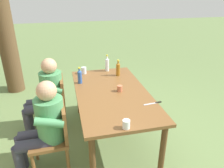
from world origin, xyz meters
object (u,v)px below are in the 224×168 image
at_px(person_in_plaid_shirt, 44,124).
at_px(table_knife, 154,103).
at_px(bottle_amber, 118,69).
at_px(cup_terracotta, 120,88).
at_px(chair_far_left, 55,134).
at_px(bottle_blue, 80,76).
at_px(chair_far_right, 56,102).
at_px(person_in_white_shirt, 47,93).
at_px(dining_table, 112,97).
at_px(cup_white, 126,124).
at_px(backpack_by_far_side, 110,82).
at_px(cup_glass, 84,70).
at_px(bottle_clear, 107,64).

xyz_separation_m(person_in_plaid_shirt, table_knife, (-0.02, -1.33, 0.11)).
xyz_separation_m(bottle_amber, cup_terracotta, (-0.57, 0.12, -0.07)).
relative_size(chair_far_left, person_in_plaid_shirt, 0.74).
height_order(bottle_blue, cup_terracotta, bottle_blue).
xyz_separation_m(chair_far_right, person_in_white_shirt, (0.00, 0.11, 0.17)).
bearing_deg(chair_far_right, dining_table, -117.25).
bearing_deg(dining_table, cup_white, 176.67).
xyz_separation_m(bottle_amber, cup_white, (-1.40, 0.28, -0.07)).
height_order(person_in_white_shirt, backpack_by_far_side, person_in_white_shirt).
distance_m(chair_far_right, backpack_by_far_side, 1.59).
height_order(bottle_blue, cup_glass, bottle_blue).
relative_size(chair_far_right, person_in_white_shirt, 0.74).
xyz_separation_m(chair_far_right, bottle_amber, (0.16, -1.02, 0.39)).
relative_size(cup_white, cup_glass, 0.86).
relative_size(dining_table, bottle_clear, 6.33).
relative_size(bottle_amber, cup_glass, 2.39).
xyz_separation_m(cup_terracotta, table_knife, (-0.43, -0.33, -0.04)).
relative_size(cup_terracotta, cup_glass, 0.76).
bearing_deg(bottle_blue, dining_table, -135.37).
bearing_deg(table_knife, bottle_clear, 14.88).
height_order(cup_white, cup_terracotta, cup_white).
distance_m(chair_far_right, bottle_amber, 1.10).
height_order(chair_far_left, person_in_plaid_shirt, person_in_plaid_shirt).
relative_size(dining_table, person_in_plaid_shirt, 1.53).
bearing_deg(chair_far_left, cup_glass, -22.59).
bearing_deg(chair_far_left, person_in_white_shirt, 7.72).
bearing_deg(person_in_white_shirt, chair_far_right, -90.07).
xyz_separation_m(bottle_clear, bottle_amber, (-0.24, -0.13, -0.01)).
distance_m(cup_terracotta, table_knife, 0.54).
height_order(dining_table, chair_far_left, chair_far_left).
bearing_deg(bottle_blue, chair_far_right, 89.64).
bearing_deg(bottle_clear, bottle_blue, 129.01).
height_order(dining_table, cup_white, cup_white).
bearing_deg(cup_terracotta, cup_glass, 27.69).
relative_size(chair_far_left, bottle_clear, 3.06).
bearing_deg(cup_white, bottle_clear, -5.35).
xyz_separation_m(person_in_white_shirt, cup_glass, (0.37, -0.60, 0.16)).
relative_size(person_in_plaid_shirt, cup_terracotta, 14.02).
bearing_deg(backpack_by_far_side, person_in_plaid_shirt, 147.63).
distance_m(person_in_white_shirt, cup_white, 1.51).
distance_m(bottle_blue, cup_white, 1.29).
xyz_separation_m(chair_far_left, person_in_plaid_shirt, (-0.00, 0.11, 0.17)).
bearing_deg(cup_white, chair_far_right, 30.69).
bearing_deg(backpack_by_far_side, cup_white, 171.09).
bearing_deg(person_in_plaid_shirt, cup_terracotta, -68.06).
height_order(chair_far_right, bottle_amber, bottle_amber).
xyz_separation_m(chair_far_right, bottle_clear, (0.40, -0.89, 0.40)).
distance_m(dining_table, chair_far_left, 0.90).
bearing_deg(table_knife, person_in_white_shirt, 57.89).
bearing_deg(table_knife, cup_terracotta, 37.18).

